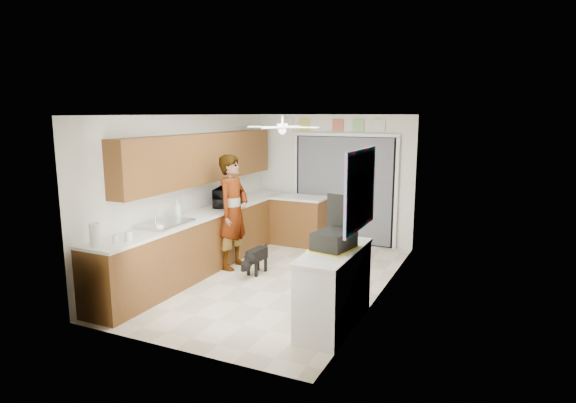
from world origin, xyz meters
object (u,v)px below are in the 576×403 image
(paper_towel_roll, at_px, (95,235))
(dog, at_px, (257,260))
(man, at_px, (233,212))
(navy_crate, at_px, (311,308))
(cup, at_px, (159,228))
(cardboard_box, at_px, (310,308))
(soap_bottle, at_px, (177,208))
(microwave, at_px, (228,197))
(suitcase, at_px, (334,240))

(paper_towel_roll, height_order, dog, paper_towel_roll)
(paper_towel_roll, relative_size, man, 0.15)
(navy_crate, relative_size, dog, 0.65)
(cup, height_order, cardboard_box, cup)
(soap_bottle, height_order, paper_towel_roll, soap_bottle)
(microwave, bearing_deg, paper_towel_roll, 159.58)
(suitcase, bearing_deg, man, 159.51)
(man, bearing_deg, paper_towel_roll, 170.98)
(navy_crate, bearing_deg, dog, 140.12)
(cardboard_box, xyz_separation_m, navy_crate, (0.00, 0.01, 0.00))
(suitcase, relative_size, navy_crate, 1.33)
(navy_crate, distance_m, man, 2.44)
(microwave, distance_m, cardboard_box, 2.96)
(cup, xyz_separation_m, navy_crate, (2.15, 0.23, -0.87))
(dog, bearing_deg, man, 170.08)
(microwave, relative_size, soap_bottle, 1.91)
(soap_bottle, distance_m, navy_crate, 2.69)
(cardboard_box, height_order, man, man)
(cardboard_box, bearing_deg, microwave, 143.09)
(cardboard_box, bearing_deg, man, 145.53)
(cup, bearing_deg, cardboard_box, 5.72)
(soap_bottle, bearing_deg, dog, 30.98)
(microwave, distance_m, navy_crate, 2.95)
(suitcase, bearing_deg, dog, 155.18)
(paper_towel_roll, relative_size, suitcase, 0.57)
(cup, bearing_deg, dog, 61.97)
(cup, relative_size, paper_towel_roll, 0.40)
(paper_towel_roll, distance_m, navy_crate, 2.80)
(soap_bottle, xyz_separation_m, man, (0.54, 0.74, -0.15))
(dog, bearing_deg, cup, -114.76)
(cardboard_box, bearing_deg, suitcase, -10.93)
(suitcase, bearing_deg, cardboard_box, -179.81)
(man, xyz_separation_m, dog, (0.50, -0.12, -0.71))
(cup, relative_size, suitcase, 0.23)
(paper_towel_roll, xyz_separation_m, navy_crate, (2.35, 1.17, -0.97))
(suitcase, bearing_deg, paper_towel_roll, -146.58)
(suitcase, xyz_separation_m, man, (-2.22, 1.37, -0.11))
(cup, xyz_separation_m, paper_towel_roll, (-0.20, -0.94, 0.10))
(cup, relative_size, man, 0.06)
(navy_crate, xyz_separation_m, dog, (-1.40, 1.17, 0.11))
(microwave, bearing_deg, suitcase, -142.30)
(microwave, height_order, man, man)
(soap_bottle, distance_m, man, 0.93)
(suitcase, xyz_separation_m, dog, (-1.72, 1.25, -0.82))
(cardboard_box, bearing_deg, cup, -174.28)
(man, bearing_deg, cardboard_box, -123.20)
(suitcase, bearing_deg, microwave, 156.86)
(cup, distance_m, man, 1.54)
(soap_bottle, height_order, man, man)
(suitcase, relative_size, man, 0.27)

